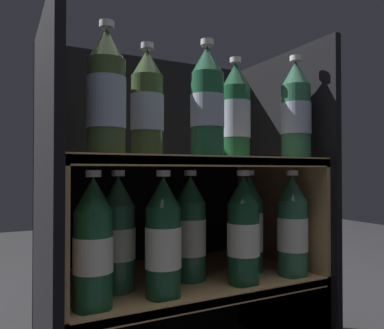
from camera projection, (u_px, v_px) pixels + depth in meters
fridge_back_wall at (153, 199)px, 1.21m from camera, size 0.71×0.02×0.91m
fridge_side_left at (45, 211)px, 0.86m from camera, size 0.02×0.45×0.91m
fridge_side_right at (281, 200)px, 1.17m from camera, size 0.02×0.45×0.91m
shelf_lower at (183, 294)px, 1.00m from camera, size 0.67×0.41×0.27m
shelf_upper at (183, 217)px, 1.01m from camera, size 0.67×0.41×0.58m
bottle_upper_front_0 at (107, 96)px, 0.78m from camera, size 0.08×0.08×0.28m
bottle_upper_front_1 at (209, 104)px, 0.90m from camera, size 0.08×0.08×0.28m
bottle_upper_front_2 at (296, 113)px, 1.02m from camera, size 0.08×0.08×0.28m
bottle_upper_back_0 at (147, 106)px, 0.92m from camera, size 0.08×0.08×0.28m
bottle_upper_back_1 at (236, 114)px, 1.04m from camera, size 0.08×0.08×0.28m
bottle_lower_front_0 at (93, 246)px, 0.77m from camera, size 0.08×0.08×0.28m
bottle_lower_front_1 at (163, 240)px, 0.84m from camera, size 0.08×0.08×0.28m
bottle_lower_front_2 at (243, 232)px, 0.94m from camera, size 0.08×0.08×0.28m
bottle_lower_front_3 at (292, 228)px, 1.01m from camera, size 0.08×0.08×0.28m
bottle_lower_back_0 at (118, 236)px, 0.88m from camera, size 0.08×0.08×0.28m
bottle_lower_back_1 at (189, 231)px, 0.97m from camera, size 0.08×0.08×0.28m
bottle_lower_back_2 at (249, 226)px, 1.05m from camera, size 0.08×0.08×0.28m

